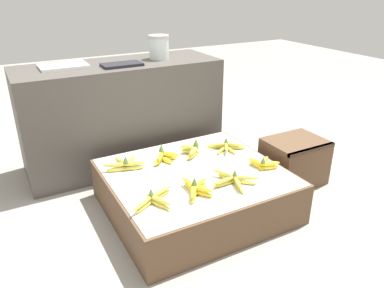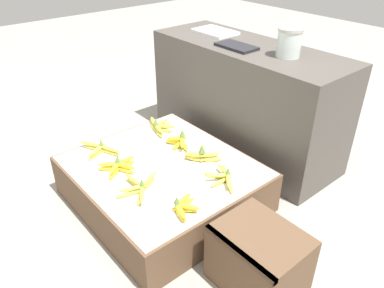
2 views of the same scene
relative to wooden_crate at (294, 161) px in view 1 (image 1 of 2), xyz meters
The scene contains 15 objects.
ground_plane 0.75m from the wooden_crate, behind, with size 10.00×10.00×0.00m, color gray.
display_platform 0.74m from the wooden_crate, behind, with size 0.97×0.89×0.25m.
back_vendor_table 1.23m from the wooden_crate, 136.62° to the left, with size 1.37×0.50×0.74m.
wooden_crate is the anchor object (origin of this frame).
banana_bunch_front_left 1.09m from the wooden_crate, behind, with size 0.27×0.18×0.08m.
banana_bunch_front_midleft 0.87m from the wooden_crate, 167.96° to the right, with size 0.18×0.21×0.09m.
banana_bunch_front_midright 0.67m from the wooden_crate, 162.69° to the right, with size 0.26×0.27×0.08m.
banana_bunch_front_right 0.41m from the wooden_crate, 161.44° to the right, with size 0.14×0.15×0.09m.
banana_bunch_middle_left 1.11m from the wooden_crate, 166.77° to the left, with size 0.24×0.17×0.09m.
banana_bunch_middle_midleft 0.88m from the wooden_crate, 164.58° to the left, with size 0.19×0.13×0.11m.
banana_bunch_middle_midright 0.69m from the wooden_crate, 159.84° to the left, with size 0.17×0.18×0.11m.
banana_bunch_middle_right 0.48m from the wooden_crate, 155.56° to the left, with size 0.23×0.20×0.08m.
glass_jar 1.21m from the wooden_crate, 124.92° to the left, with size 0.14×0.14×0.16m.
foam_tray_white 1.62m from the wooden_crate, 144.76° to the left, with size 0.29×0.20×0.02m.
foam_tray_dark 1.30m from the wooden_crate, 140.61° to the left, with size 0.26×0.14×0.02m.
Camera 1 is at (-0.92, -1.65, 1.26)m, focal length 35.00 mm.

